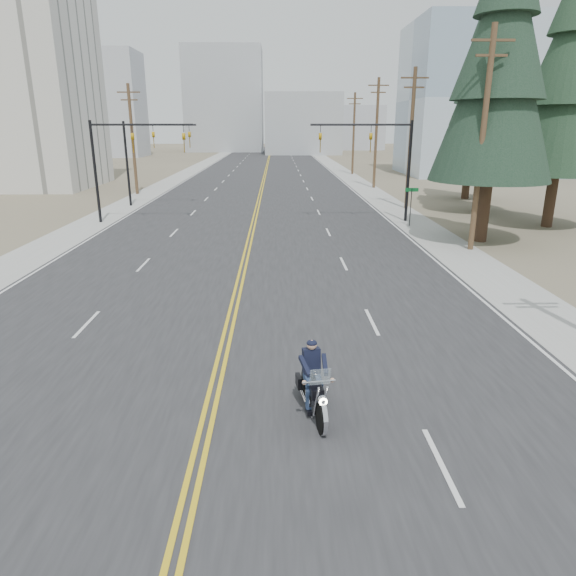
% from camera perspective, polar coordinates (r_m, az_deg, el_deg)
% --- Properties ---
extents(road, '(20.00, 200.00, 0.01)m').
position_cam_1_polar(road, '(75.14, -2.57, 12.52)').
color(road, '#303033').
rests_on(road, ground).
extents(sidewalk_left, '(3.00, 200.00, 0.01)m').
position_cam_1_polar(sidewalk_left, '(76.27, -11.44, 12.27)').
color(sidewalk_left, '#A5A5A0').
rests_on(sidewalk_left, ground).
extents(sidewalk_right, '(3.00, 200.00, 0.01)m').
position_cam_1_polar(sidewalk_right, '(75.76, 6.38, 12.47)').
color(sidewalk_right, '#A5A5A0').
rests_on(sidewalk_right, ground).
extents(traffic_mast_left, '(7.10, 0.26, 7.00)m').
position_cam_1_polar(traffic_mast_left, '(38.37, -17.91, 14.24)').
color(traffic_mast_left, black).
rests_on(traffic_mast_left, ground).
extents(traffic_mast_right, '(7.10, 0.26, 7.00)m').
position_cam_1_polar(traffic_mast_right, '(37.58, 10.32, 14.73)').
color(traffic_mast_right, black).
rests_on(traffic_mast_right, ground).
extents(traffic_mast_far, '(6.10, 0.26, 7.00)m').
position_cam_1_polar(traffic_mast_far, '(46.19, -15.52, 14.80)').
color(traffic_mast_far, black).
rests_on(traffic_mast_far, ground).
extents(street_sign, '(0.90, 0.06, 2.62)m').
position_cam_1_polar(street_sign, '(36.32, 13.52, 9.47)').
color(street_sign, black).
rests_on(street_sign, ground).
extents(utility_pole_b, '(2.20, 0.30, 11.50)m').
position_cam_1_polar(utility_pole_b, '(29.87, 20.79, 15.26)').
color(utility_pole_b, brown).
rests_on(utility_pole_b, ground).
extents(utility_pole_c, '(2.20, 0.30, 11.00)m').
position_cam_1_polar(utility_pole_c, '(44.18, 13.48, 15.96)').
color(utility_pole_c, brown).
rests_on(utility_pole_c, ground).
extents(utility_pole_d, '(2.20, 0.30, 11.50)m').
position_cam_1_polar(utility_pole_d, '(58.83, 9.79, 16.72)').
color(utility_pole_d, brown).
rests_on(utility_pole_d, ground).
extents(utility_pole_e, '(2.20, 0.30, 11.00)m').
position_cam_1_polar(utility_pole_e, '(75.61, 7.31, 16.77)').
color(utility_pole_e, brown).
rests_on(utility_pole_e, ground).
extents(utility_pole_left, '(2.20, 0.30, 10.50)m').
position_cam_1_polar(utility_pole_left, '(54.71, -16.89, 15.66)').
color(utility_pole_left, brown).
rests_on(utility_pole_left, ground).
extents(glass_building, '(24.00, 16.00, 20.00)m').
position_cam_1_polar(glass_building, '(80.81, 22.04, 18.78)').
color(glass_building, '#9EB5CC').
rests_on(glass_building, ground).
extents(haze_bldg_a, '(14.00, 12.00, 22.00)m').
position_cam_1_polar(haze_bldg_a, '(125.39, -19.29, 18.67)').
color(haze_bldg_a, '#B7BCC6').
rests_on(haze_bldg_a, ground).
extents(haze_bldg_b, '(18.00, 14.00, 14.00)m').
position_cam_1_polar(haze_bldg_b, '(129.98, 1.63, 17.75)').
color(haze_bldg_b, '#ADB2B7').
rests_on(haze_bldg_b, ground).
extents(haze_bldg_c, '(16.00, 12.00, 18.00)m').
position_cam_1_polar(haze_bldg_c, '(121.08, 18.13, 17.90)').
color(haze_bldg_c, '#B7BCC6').
rests_on(haze_bldg_c, ground).
extents(haze_bldg_d, '(20.00, 15.00, 26.00)m').
position_cam_1_polar(haze_bldg_d, '(145.61, -7.05, 19.98)').
color(haze_bldg_d, '#ADB2B7').
rests_on(haze_bldg_d, ground).
extents(haze_bldg_e, '(14.00, 14.00, 12.00)m').
position_cam_1_polar(haze_bldg_e, '(156.57, 7.68, 17.21)').
color(haze_bldg_e, '#B7BCC6').
rests_on(haze_bldg_e, ground).
extents(haze_bldg_f, '(12.00, 12.00, 16.00)m').
position_cam_1_polar(haze_bldg_f, '(144.39, -23.25, 16.79)').
color(haze_bldg_f, '#ADB2B7').
rests_on(haze_bldg_f, ground).
extents(motorcyclist, '(1.31, 2.41, 1.79)m').
position_cam_1_polar(motorcyclist, '(12.33, 2.91, -10.19)').
color(motorcyclist, black).
rests_on(motorcyclist, ground).
extents(conifer_near, '(6.78, 6.78, 17.95)m').
position_cam_1_polar(conifer_near, '(32.59, 22.64, 22.82)').
color(conifer_near, '#382619').
rests_on(conifer_near, ground).
extents(conifer_mid, '(6.64, 6.64, 17.70)m').
position_cam_1_polar(conifer_mid, '(39.35, 28.91, 20.71)').
color(conifer_mid, '#382619').
rests_on(conifer_mid, ground).
extents(conifer_tall, '(6.69, 6.69, 18.58)m').
position_cam_1_polar(conifer_tall, '(44.25, 21.70, 21.68)').
color(conifer_tall, '#382619').
rests_on(conifer_tall, ground).
extents(conifer_far, '(5.61, 5.61, 15.04)m').
position_cam_1_polar(conifer_far, '(51.90, 20.03, 18.80)').
color(conifer_far, '#382619').
rests_on(conifer_far, ground).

